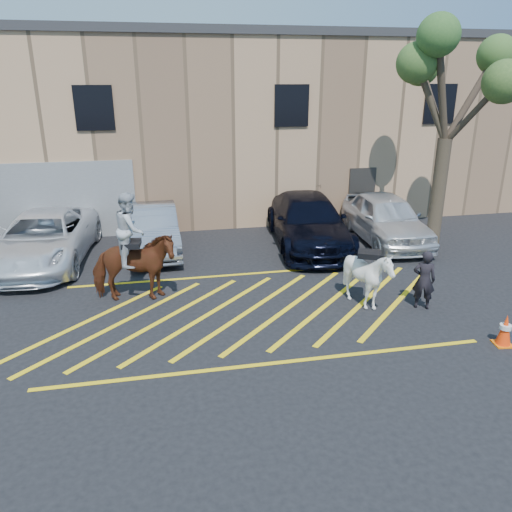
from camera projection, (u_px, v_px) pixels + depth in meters
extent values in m
plane|color=black|center=(247.00, 306.00, 12.95)|extent=(90.00, 90.00, 0.00)
imported|color=white|center=(43.00, 239.00, 15.75)|extent=(3.09, 5.92, 1.59)
imported|color=gray|center=(153.00, 229.00, 16.86)|extent=(1.77, 4.70, 1.53)
imported|color=black|center=(308.00, 221.00, 17.43)|extent=(2.93, 6.05, 1.70)
imported|color=silver|center=(386.00, 218.00, 17.82)|extent=(2.26, 5.10, 1.70)
imported|color=black|center=(424.00, 280.00, 12.62)|extent=(0.67, 0.57, 1.55)
cube|color=tan|center=(199.00, 125.00, 22.82)|extent=(32.00, 10.00, 7.00)
cube|color=#2D2D30|center=(195.00, 39.00, 21.57)|extent=(32.20, 10.20, 0.30)
cube|color=black|center=(94.00, 108.00, 17.05)|extent=(1.30, 0.08, 1.50)
cube|color=black|center=(292.00, 106.00, 18.36)|extent=(1.30, 0.08, 1.50)
cube|color=black|center=(440.00, 104.00, 19.48)|extent=(1.30, 0.08, 1.50)
cube|color=#38332D|center=(361.00, 195.00, 20.11)|extent=(1.10, 0.08, 2.20)
cube|color=yellow|center=(76.00, 327.00, 11.89)|extent=(4.20, 4.20, 0.01)
cube|color=yellow|center=(121.00, 323.00, 12.09)|extent=(4.20, 4.20, 0.01)
cube|color=yellow|center=(165.00, 319.00, 12.28)|extent=(4.20, 4.20, 0.01)
cube|color=yellow|center=(207.00, 315.00, 12.48)|extent=(4.20, 4.20, 0.01)
cube|color=yellow|center=(249.00, 311.00, 12.67)|extent=(4.20, 4.20, 0.01)
cube|color=yellow|center=(289.00, 308.00, 12.87)|extent=(4.20, 4.20, 0.01)
cube|color=yellow|center=(327.00, 304.00, 13.06)|extent=(4.20, 4.20, 0.01)
cube|color=yellow|center=(365.00, 301.00, 13.26)|extent=(4.20, 4.20, 0.01)
cube|color=yellow|center=(401.00, 297.00, 13.46)|extent=(4.20, 4.20, 0.01)
cube|color=yellow|center=(233.00, 275.00, 14.98)|extent=(9.50, 0.12, 0.01)
cube|color=yellow|center=(271.00, 363.00, 10.37)|extent=(9.50, 0.12, 0.01)
imported|color=maroon|center=(134.00, 267.00, 13.00)|extent=(2.30, 1.22, 1.87)
imported|color=#AEB2B9|center=(130.00, 229.00, 12.64)|extent=(0.81, 0.99, 1.91)
cube|color=black|center=(131.00, 244.00, 12.78)|extent=(0.51, 0.60, 0.14)
imported|color=white|center=(367.00, 277.00, 12.69)|extent=(1.81, 1.88, 1.61)
cube|color=black|center=(369.00, 254.00, 12.47)|extent=(0.70, 0.66, 0.14)
cube|color=orange|center=(502.00, 344.00, 11.11)|extent=(0.43, 0.43, 0.03)
cone|color=#FF390A|center=(505.00, 329.00, 10.98)|extent=(0.32, 0.32, 0.70)
cylinder|color=silver|center=(506.00, 327.00, 10.96)|extent=(0.25, 0.25, 0.10)
cylinder|color=#4A3E2C|center=(438.00, 198.00, 16.16)|extent=(0.44, 0.44, 3.80)
cylinder|color=#4A3C2D|center=(471.00, 99.00, 15.39)|extent=(1.76, 0.51, 2.68)
cylinder|color=#48382C|center=(432.00, 103.00, 15.95)|extent=(0.33, 1.88, 2.34)
cylinder|color=#4E412F|center=(431.00, 104.00, 15.04)|extent=(1.40, 0.20, 2.39)
cylinder|color=#493B2C|center=(473.00, 114.00, 14.63)|extent=(0.78, 1.62, 1.96)
cylinder|color=#423528|center=(442.00, 91.00, 14.69)|extent=(1.16, 0.77, 3.11)
sphere|color=#3D672C|center=(497.00, 55.00, 15.23)|extent=(1.20, 1.20, 1.20)
sphere|color=#466B2E|center=(421.00, 67.00, 16.35)|extent=(1.20, 1.20, 1.20)
sphere|color=#49652B|center=(417.00, 63.00, 14.54)|extent=(1.20, 1.20, 1.20)
sphere|color=#506C2E|center=(504.00, 82.00, 13.72)|extent=(1.20, 1.20, 1.20)
sphere|color=#3F682C|center=(439.00, 35.00, 13.84)|extent=(1.20, 1.20, 1.20)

